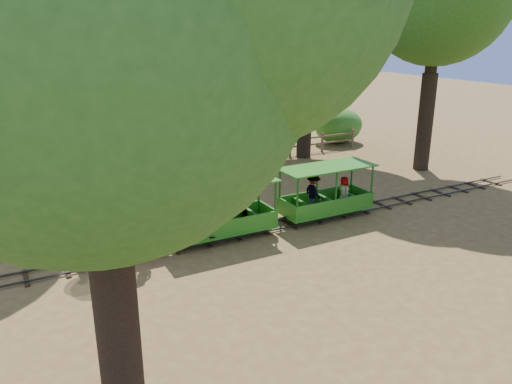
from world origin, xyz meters
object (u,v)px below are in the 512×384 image
carriage_rear (325,196)px  fence (198,156)px  locomotive (116,202)px  carriage_front (224,215)px

carriage_rear → fence: 8.12m
locomotive → fence: 9.74m
carriage_front → carriage_rear: same height
locomotive → fence: (5.53, 7.94, -1.11)m
carriage_front → fence: 8.40m
carriage_rear → fence: (-1.42, 8.00, -0.18)m
locomotive → carriage_front: bearing=-2.1°
locomotive → carriage_front: (3.17, -0.12, -0.91)m
locomotive → carriage_front: locomotive is taller
locomotive → carriage_rear: bearing=-0.5°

